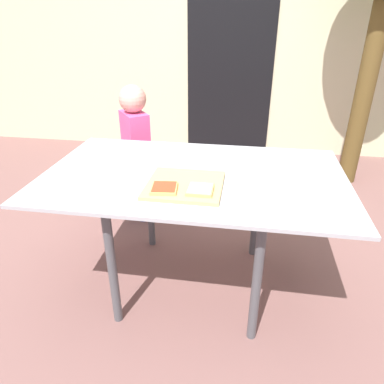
# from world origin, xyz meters

# --- Properties ---
(ground_plane) EXTENTS (16.00, 16.00, 0.00)m
(ground_plane) POSITION_xyz_m (0.00, 0.00, 0.00)
(ground_plane) COLOR #79534F
(house_wall_back) EXTENTS (8.00, 0.20, 2.93)m
(house_wall_back) POSITION_xyz_m (0.00, 2.42, 1.47)
(house_wall_back) COLOR beige
(house_wall_back) RESTS_ON ground
(house_door) EXTENTS (0.90, 0.02, 2.00)m
(house_door) POSITION_xyz_m (0.02, 2.32, 1.00)
(house_door) COLOR black
(house_door) RESTS_ON ground
(dining_table) EXTENTS (1.49, 0.90, 0.70)m
(dining_table) POSITION_xyz_m (0.00, 0.00, 0.63)
(dining_table) COLOR #A8A8AF
(dining_table) RESTS_ON ground
(cutting_board) EXTENTS (0.34, 0.34, 0.02)m
(cutting_board) POSITION_xyz_m (-0.02, -0.15, 0.71)
(cutting_board) COLOR tan
(cutting_board) RESTS_ON dining_table
(pizza_slice_near_left) EXTENTS (0.13, 0.13, 0.02)m
(pizza_slice_near_left) POSITION_xyz_m (-0.10, -0.23, 0.72)
(pizza_slice_near_left) COLOR tan
(pizza_slice_near_left) RESTS_ON cutting_board
(pizza_slice_near_right) EXTENTS (0.11, 0.12, 0.02)m
(pizza_slice_near_right) POSITION_xyz_m (0.06, -0.22, 0.72)
(pizza_slice_near_right) COLOR tan
(pizza_slice_near_right) RESTS_ON cutting_board
(plate_white_right) EXTENTS (0.20, 0.20, 0.01)m
(plate_white_right) POSITION_xyz_m (0.43, 0.20, 0.70)
(plate_white_right) COLOR white
(plate_white_right) RESTS_ON dining_table
(child_left) EXTENTS (0.26, 0.28, 0.99)m
(child_left) POSITION_xyz_m (-0.53, 0.70, 0.58)
(child_left) COLOR navy
(child_left) RESTS_ON ground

